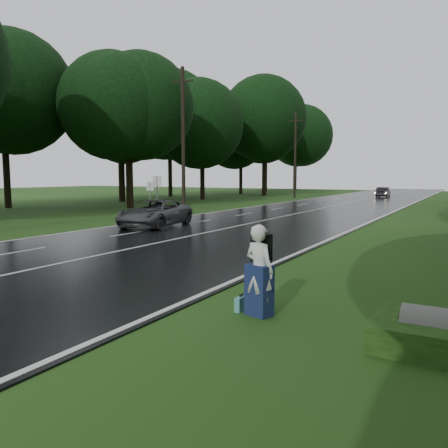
% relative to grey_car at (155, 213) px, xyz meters
% --- Properties ---
extents(ground, '(160.00, 160.00, 0.00)m').
position_rel_grey_car_xyz_m(ground, '(3.76, -10.87, -0.76)').
color(ground, '#224615').
rests_on(ground, ground).
extents(road, '(12.00, 140.00, 0.04)m').
position_rel_grey_car_xyz_m(road, '(3.76, 9.13, -0.74)').
color(road, black).
rests_on(road, ground).
extents(lane_center, '(0.12, 140.00, 0.01)m').
position_rel_grey_car_xyz_m(lane_center, '(3.76, 9.13, -0.71)').
color(lane_center, silver).
rests_on(lane_center, road).
extents(grey_car, '(3.20, 5.48, 1.43)m').
position_rel_grey_car_xyz_m(grey_car, '(0.00, 0.00, 0.00)').
color(grey_car, '#414345').
rests_on(grey_car, road).
extents(far_car, '(1.58, 3.96, 1.28)m').
position_rel_grey_car_xyz_m(far_car, '(4.84, 39.24, -0.08)').
color(far_car, black).
rests_on(far_car, road).
extents(hitchhiker, '(0.76, 0.73, 1.82)m').
position_rel_grey_car_xyz_m(hitchhiker, '(11.29, -10.95, 0.09)').
color(hitchhiker, silver).
rests_on(hitchhiker, ground).
extents(suitcase, '(0.13, 0.42, 0.30)m').
position_rel_grey_car_xyz_m(suitcase, '(10.84, -10.86, -0.61)').
color(suitcase, teal).
rests_on(suitcase, ground).
extents(culvert, '(1.36, 0.68, 0.68)m').
position_rel_grey_car_xyz_m(culvert, '(14.65, -11.14, -0.76)').
color(culvert, slate).
rests_on(culvert, ground).
extents(utility_pole_mid, '(1.80, 0.28, 10.89)m').
position_rel_grey_car_xyz_m(utility_pole_mid, '(-4.74, 9.54, -0.76)').
color(utility_pole_mid, black).
rests_on(utility_pole_mid, ground).
extents(utility_pole_far, '(1.80, 0.28, 10.49)m').
position_rel_grey_car_xyz_m(utility_pole_far, '(-4.74, 33.63, -0.76)').
color(utility_pole_far, black).
rests_on(utility_pole_far, ground).
extents(road_sign_a, '(0.57, 0.10, 2.37)m').
position_rel_grey_car_xyz_m(road_sign_a, '(-3.44, 3.88, -0.76)').
color(road_sign_a, white).
rests_on(road_sign_a, ground).
extents(road_sign_b, '(0.66, 0.10, 2.73)m').
position_rel_grey_car_xyz_m(road_sign_b, '(-3.44, 4.61, -0.76)').
color(road_sign_b, white).
rests_on(road_sign_b, ground).
extents(tree_left_d, '(9.82, 9.82, 15.34)m').
position_rel_grey_car_xyz_m(tree_left_d, '(-10.85, 10.28, -0.76)').
color(tree_left_d, black).
rests_on(tree_left_d, ground).
extents(tree_left_e, '(9.12, 9.12, 14.25)m').
position_rel_grey_car_xyz_m(tree_left_e, '(-12.63, 24.68, -0.76)').
color(tree_left_e, black).
rests_on(tree_left_e, ground).
extents(tree_left_f, '(11.76, 11.76, 18.37)m').
position_rel_grey_car_xyz_m(tree_left_f, '(-10.91, 38.09, -0.76)').
color(tree_left_f, black).
rests_on(tree_left_f, ground).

